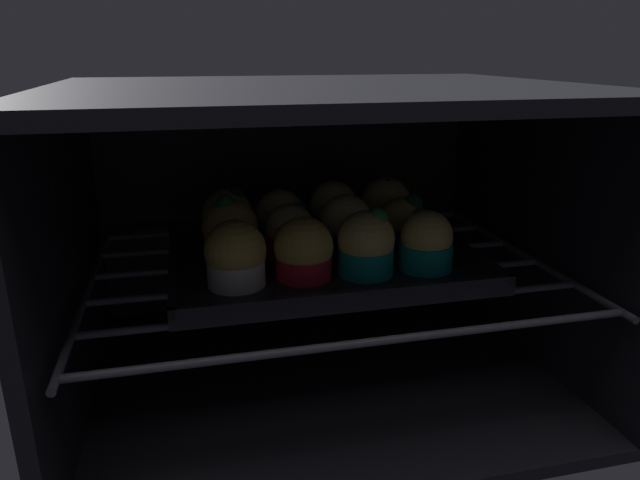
{
  "coord_description": "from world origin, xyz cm",
  "views": [
    {
      "loc": [
        -15.63,
        -41.75,
        39.12
      ],
      "look_at": [
        0.0,
        23.07,
        17.03
      ],
      "focal_mm": 32.29,
      "sensor_mm": 36.0,
      "label": 1
    }
  ],
  "objects_px": {
    "muffin_row0_col1": "(303,251)",
    "muffin_row2_col3": "(386,207)",
    "baking_tray": "(320,258)",
    "muffin_row1_col0": "(230,232)",
    "muffin_row0_col3": "(426,243)",
    "muffin_row0_col0": "(236,257)",
    "muffin_row2_col1": "(280,217)",
    "muffin_row2_col0": "(228,219)",
    "muffin_row2_col2": "(333,210)",
    "muffin_row1_col3": "(402,225)",
    "muffin_row1_col1": "(290,234)",
    "muffin_row1_col2": "(346,227)",
    "muffin_row0_col2": "(366,245)"
  },
  "relations": [
    {
      "from": "baking_tray",
      "to": "muffin_row2_col1",
      "type": "bearing_deg",
      "value": 117.14
    },
    {
      "from": "muffin_row1_col0",
      "to": "muffin_row0_col1",
      "type": "bearing_deg",
      "value": -42.83
    },
    {
      "from": "muffin_row1_col2",
      "to": "muffin_row2_col3",
      "type": "bearing_deg",
      "value": 42.77
    },
    {
      "from": "muffin_row2_col0",
      "to": "muffin_row2_col1",
      "type": "distance_m",
      "value": 0.07
    },
    {
      "from": "muffin_row1_col0",
      "to": "muffin_row1_col2",
      "type": "bearing_deg",
      "value": -0.94
    },
    {
      "from": "muffin_row1_col3",
      "to": "muffin_row2_col2",
      "type": "bearing_deg",
      "value": 134.1
    },
    {
      "from": "muffin_row1_col2",
      "to": "muffin_row0_col2",
      "type": "bearing_deg",
      "value": -87.93
    },
    {
      "from": "muffin_row0_col3",
      "to": "muffin_row1_col2",
      "type": "height_order",
      "value": "muffin_row1_col2"
    },
    {
      "from": "muffin_row0_col1",
      "to": "muffin_row2_col3",
      "type": "bearing_deg",
      "value": 43.45
    },
    {
      "from": "baking_tray",
      "to": "muffin_row2_col1",
      "type": "relative_size",
      "value": 5.39
    },
    {
      "from": "muffin_row0_col0",
      "to": "muffin_row2_col1",
      "type": "xyz_separation_m",
      "value": [
        0.07,
        0.15,
        -0.0
      ]
    },
    {
      "from": "muffin_row0_col0",
      "to": "muffin_row1_col3",
      "type": "bearing_deg",
      "value": 18.88
    },
    {
      "from": "muffin_row1_col1",
      "to": "muffin_row1_col2",
      "type": "distance_m",
      "value": 0.07
    },
    {
      "from": "muffin_row0_col1",
      "to": "muffin_row1_col1",
      "type": "relative_size",
      "value": 1.05
    },
    {
      "from": "muffin_row1_col3",
      "to": "muffin_row0_col0",
      "type": "bearing_deg",
      "value": -161.12
    },
    {
      "from": "muffin_row2_col1",
      "to": "muffin_row2_col3",
      "type": "bearing_deg",
      "value": -1.66
    },
    {
      "from": "muffin_row1_col2",
      "to": "muffin_row2_col2",
      "type": "height_order",
      "value": "same"
    },
    {
      "from": "muffin_row2_col2",
      "to": "muffin_row2_col3",
      "type": "relative_size",
      "value": 0.97
    },
    {
      "from": "muffin_row1_col2",
      "to": "muffin_row1_col0",
      "type": "bearing_deg",
      "value": 179.06
    },
    {
      "from": "muffin_row0_col1",
      "to": "muffin_row1_col0",
      "type": "distance_m",
      "value": 0.1
    },
    {
      "from": "muffin_row2_col3",
      "to": "baking_tray",
      "type": "bearing_deg",
      "value": -148.07
    },
    {
      "from": "muffin_row0_col0",
      "to": "muffin_row0_col2",
      "type": "relative_size",
      "value": 0.93
    },
    {
      "from": "muffin_row0_col1",
      "to": "muffin_row1_col1",
      "type": "xyz_separation_m",
      "value": [
        -0.0,
        0.07,
        -0.0
      ]
    },
    {
      "from": "muffin_row0_col2",
      "to": "muffin_row2_col3",
      "type": "distance_m",
      "value": 0.16
    },
    {
      "from": "muffin_row1_col2",
      "to": "muffin_row2_col2",
      "type": "bearing_deg",
      "value": 87.08
    },
    {
      "from": "muffin_row1_col0",
      "to": "muffin_row1_col3",
      "type": "relative_size",
      "value": 1.17
    },
    {
      "from": "muffin_row0_col0",
      "to": "muffin_row2_col3",
      "type": "distance_m",
      "value": 0.26
    },
    {
      "from": "muffin_row0_col0",
      "to": "muffin_row2_col1",
      "type": "bearing_deg",
      "value": 63.54
    },
    {
      "from": "muffin_row1_col3",
      "to": "baking_tray",
      "type": "bearing_deg",
      "value": -179.94
    },
    {
      "from": "muffin_row0_col1",
      "to": "muffin_row0_col3",
      "type": "relative_size",
      "value": 0.99
    },
    {
      "from": "muffin_row1_col0",
      "to": "muffin_row1_col3",
      "type": "bearing_deg",
      "value": 0.29
    },
    {
      "from": "muffin_row0_col0",
      "to": "muffin_row1_col3",
      "type": "distance_m",
      "value": 0.23
    },
    {
      "from": "muffin_row1_col0",
      "to": "muffin_row1_col2",
      "type": "xyz_separation_m",
      "value": [
        0.14,
        -0.0,
        -0.0
      ]
    },
    {
      "from": "muffin_row1_col0",
      "to": "muffin_row0_col3",
      "type": "bearing_deg",
      "value": -19.0
    },
    {
      "from": "baking_tray",
      "to": "muffin_row0_col0",
      "type": "relative_size",
      "value": 5.04
    },
    {
      "from": "baking_tray",
      "to": "muffin_row1_col0",
      "type": "height_order",
      "value": "muffin_row1_col0"
    },
    {
      "from": "muffin_row1_col2",
      "to": "muffin_row1_col3",
      "type": "xyz_separation_m",
      "value": [
        0.07,
        0.0,
        -0.0
      ]
    },
    {
      "from": "muffin_row0_col3",
      "to": "muffin_row1_col1",
      "type": "xyz_separation_m",
      "value": [
        -0.14,
        0.08,
        -0.0
      ]
    },
    {
      "from": "muffin_row0_col3",
      "to": "muffin_row1_col3",
      "type": "relative_size",
      "value": 0.98
    },
    {
      "from": "muffin_row1_col3",
      "to": "muffin_row2_col3",
      "type": "distance_m",
      "value": 0.07
    },
    {
      "from": "baking_tray",
      "to": "muffin_row2_col2",
      "type": "relative_size",
      "value": 4.88
    },
    {
      "from": "muffin_row1_col1",
      "to": "muffin_row2_col3",
      "type": "xyz_separation_m",
      "value": [
        0.15,
        0.07,
        0.01
      ]
    },
    {
      "from": "muffin_row1_col3",
      "to": "muffin_row1_col1",
      "type": "bearing_deg",
      "value": 179.63
    },
    {
      "from": "muffin_row0_col2",
      "to": "muffin_row1_col0",
      "type": "distance_m",
      "value": 0.16
    },
    {
      "from": "baking_tray",
      "to": "muffin_row1_col1",
      "type": "height_order",
      "value": "muffin_row1_col1"
    },
    {
      "from": "baking_tray",
      "to": "muffin_row2_col3",
      "type": "xyz_separation_m",
      "value": [
        0.11,
        0.07,
        0.04
      ]
    },
    {
      "from": "muffin_row1_col1",
      "to": "muffin_row1_col2",
      "type": "relative_size",
      "value": 0.89
    },
    {
      "from": "muffin_row0_col0",
      "to": "muffin_row2_col2",
      "type": "height_order",
      "value": "muffin_row2_col2"
    },
    {
      "from": "muffin_row2_col0",
      "to": "muffin_row2_col2",
      "type": "xyz_separation_m",
      "value": [
        0.14,
        0.0,
        0.0
      ]
    },
    {
      "from": "muffin_row0_col3",
      "to": "muffin_row0_col0",
      "type": "bearing_deg",
      "value": 179.75
    }
  ]
}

